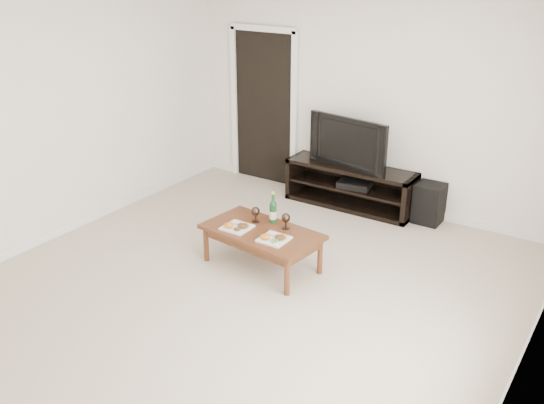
{
  "coord_description": "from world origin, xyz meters",
  "views": [
    {
      "loc": [
        2.99,
        -4.01,
        3.06
      ],
      "look_at": [
        -0.07,
        0.68,
        0.7
      ],
      "focal_mm": 40.0,
      "sensor_mm": 36.0,
      "label": 1
    }
  ],
  "objects": [
    {
      "name": "back_wall",
      "position": [
        0.0,
        2.77,
        1.3
      ],
      "size": [
        5.0,
        0.04,
        2.6
      ],
      "primitive_type": "cube",
      "color": "silver",
      "rests_on": "ground"
    },
    {
      "name": "ceiling",
      "position": [
        0.0,
        0.0,
        2.62
      ],
      "size": [
        5.0,
        5.5,
        0.04
      ],
      "primitive_type": "cube",
      "color": "white",
      "rests_on": "back_wall"
    },
    {
      "name": "goblet_left",
      "position": [
        -0.29,
        0.7,
        0.51
      ],
      "size": [
        0.09,
        0.09,
        0.17
      ],
      "primitive_type": null,
      "color": "#31221B",
      "rests_on": "coffee_table"
    },
    {
      "name": "television",
      "position": [
        -0.08,
        2.5,
        0.87
      ],
      "size": [
        1.12,
        0.32,
        0.64
      ],
      "primitive_type": "imported",
      "rotation": [
        0.0,
        0.0,
        -0.16
      ],
      "color": "black",
      "rests_on": "media_console"
    },
    {
      "name": "media_console",
      "position": [
        -0.08,
        2.5,
        0.28
      ],
      "size": [
        1.66,
        0.45,
        0.55
      ],
      "primitive_type": "cube",
      "color": "black",
      "rests_on": "ground"
    },
    {
      "name": "av_receiver",
      "position": [
        -0.01,
        2.48,
        0.33
      ],
      "size": [
        0.44,
        0.36,
        0.08
      ],
      "primitive_type": "cube",
      "rotation": [
        0.0,
        0.0,
        0.16
      ],
      "color": "black",
      "rests_on": "media_console"
    },
    {
      "name": "doorway",
      "position": [
        -1.55,
        2.73,
        1.02
      ],
      "size": [
        0.9,
        0.02,
        2.05
      ],
      "primitive_type": "cube",
      "color": "black",
      "rests_on": "ground"
    },
    {
      "name": "coffee_table",
      "position": [
        -0.12,
        0.57,
        0.21
      ],
      "size": [
        1.27,
        0.78,
        0.42
      ],
      "primitive_type": "cube",
      "rotation": [
        0.0,
        0.0,
        -0.11
      ],
      "color": "#582C18",
      "rests_on": "ground"
    },
    {
      "name": "goblet_right",
      "position": [
        0.06,
        0.73,
        0.51
      ],
      "size": [
        0.09,
        0.09,
        0.17
      ],
      "primitive_type": null,
      "color": "#31221B",
      "rests_on": "coffee_table"
    },
    {
      "name": "subwoofer",
      "position": [
        0.92,
        2.59,
        0.24
      ],
      "size": [
        0.32,
        0.32,
        0.48
      ],
      "primitive_type": "cube",
      "rotation": [
        0.0,
        0.0,
        -0.0
      ],
      "color": "black",
      "rests_on": "ground"
    },
    {
      "name": "floor",
      "position": [
        0.0,
        0.0,
        0.0
      ],
      "size": [
        5.5,
        5.5,
        0.0
      ],
      "primitive_type": "plane",
      "color": "#BCB097",
      "rests_on": "ground"
    },
    {
      "name": "plate_right",
      "position": [
        0.1,
        0.44,
        0.45
      ],
      "size": [
        0.27,
        0.27,
        0.07
      ],
      "primitive_type": "cube",
      "color": "white",
      "rests_on": "coffee_table"
    },
    {
      "name": "plate_left",
      "position": [
        -0.36,
        0.46,
        0.45
      ],
      "size": [
        0.27,
        0.27,
        0.07
      ],
      "primitive_type": "cube",
      "color": "white",
      "rests_on": "coffee_table"
    },
    {
      "name": "wine_bottle",
      "position": [
        -0.13,
        0.78,
        0.59
      ],
      "size": [
        0.07,
        0.07,
        0.35
      ],
      "primitive_type": "cylinder",
      "color": "#103D1A",
      "rests_on": "coffee_table"
    }
  ]
}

